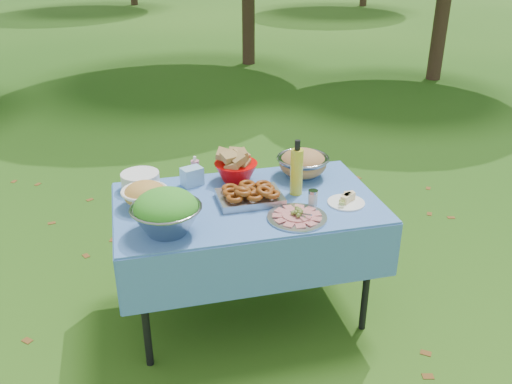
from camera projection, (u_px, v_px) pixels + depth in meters
ground at (248, 310)px, 3.36m from camera, size 80.00×80.00×0.00m
picnic_table at (247, 259)px, 3.19m from camera, size 1.46×0.86×0.76m
salad_bowl at (166, 212)px, 2.66m from camera, size 0.41×0.41×0.23m
pasta_bowl_white at (145, 194)px, 2.95m from camera, size 0.32×0.32×0.14m
plate_stack at (140, 181)px, 3.16m from camera, size 0.29×0.29×0.10m
wipes_box at (192, 176)px, 3.20m from camera, size 0.14×0.12×0.11m
sanitizer_bottle at (195, 167)px, 3.28m from camera, size 0.05×0.05×0.14m
bread_bowl at (236, 167)px, 3.25m from camera, size 0.27×0.27×0.17m
pasta_bowl_steel at (303, 163)px, 3.31m from camera, size 0.41×0.41×0.17m
fried_tray at (250, 194)px, 3.01m from camera, size 0.36×0.26×0.08m
charcuterie_platter at (297, 212)px, 2.83m from camera, size 0.37×0.37×0.07m
oil_bottle at (297, 168)px, 3.05m from camera, size 0.07×0.07×0.33m
cheese_plate at (346, 199)px, 2.99m from camera, size 0.26×0.26×0.06m
shaker at (313, 198)px, 2.97m from camera, size 0.07×0.07×0.09m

